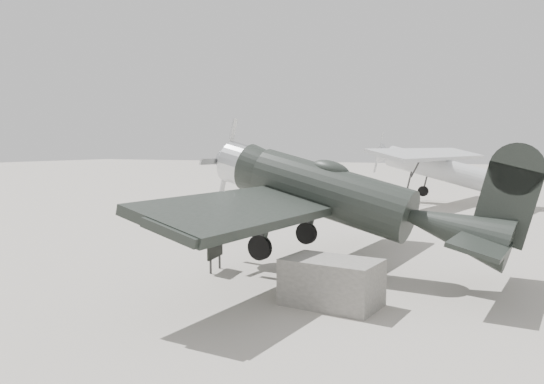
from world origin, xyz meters
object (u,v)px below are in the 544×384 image
Objects in this scene: highwing_monoplane at (443,165)px; equipment_block at (332,282)px; lowwing_monoplane at (345,198)px; sign_board at (215,241)px.

highwing_monoplane reaches higher than equipment_block.
lowwing_monoplane is 8.75× the size of sign_board.
equipment_block is at bearing -31.17° from sign_board.
highwing_monoplane is at bearing 71.91° from sign_board.
lowwing_monoplane is at bearing 10.40° from sign_board.
lowwing_monoplane is 0.91× the size of highwing_monoplane.
sign_board is at bearing -155.19° from lowwing_monoplane.
highwing_monoplane reaches higher than sign_board.
lowwing_monoplane reaches higher than highwing_monoplane.
equipment_block is (0.49, -19.38, -1.62)m from highwing_monoplane.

